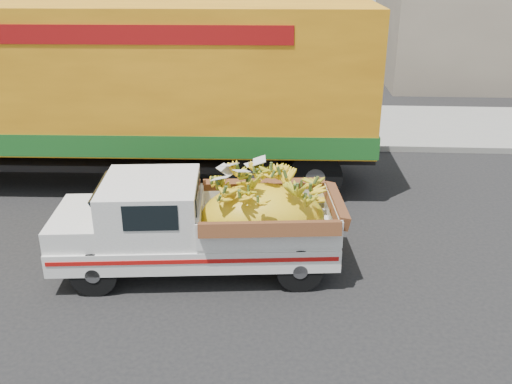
{
  "coord_description": "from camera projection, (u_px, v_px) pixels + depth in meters",
  "views": [
    {
      "loc": [
        3.28,
        -7.2,
        4.75
      ],
      "look_at": [
        2.79,
        1.48,
        1.07
      ],
      "focal_mm": 40.0,
      "sensor_mm": 36.0,
      "label": 1
    }
  ],
  "objects": [
    {
      "name": "ground",
      "position": [
        67.0,
        291.0,
        8.64
      ],
      "size": [
        100.0,
        100.0,
        0.0
      ],
      "primitive_type": "plane",
      "color": "black",
      "rests_on": "ground"
    },
    {
      "name": "semi_trailer",
      "position": [
        93.0,
        86.0,
        11.99
      ],
      "size": [
        12.02,
        2.81,
        3.8
      ],
      "rotation": [
        0.0,
        0.0,
        0.02
      ],
      "color": "black",
      "rests_on": "ground"
    },
    {
      "name": "sidewalk",
      "position": [
        177.0,
        122.0,
        16.93
      ],
      "size": [
        60.0,
        4.0,
        0.14
      ],
      "primitive_type": "cube",
      "color": "gray",
      "rests_on": "ground"
    },
    {
      "name": "pickup_truck",
      "position": [
        218.0,
        222.0,
        8.95
      ],
      "size": [
        4.5,
        2.01,
        1.53
      ],
      "rotation": [
        0.0,
        0.0,
        0.09
      ],
      "color": "black",
      "rests_on": "ground"
    },
    {
      "name": "curb",
      "position": [
        162.0,
        143.0,
        15.0
      ],
      "size": [
        60.0,
        0.25,
        0.15
      ],
      "primitive_type": "cube",
      "color": "gray",
      "rests_on": "ground"
    }
  ]
}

